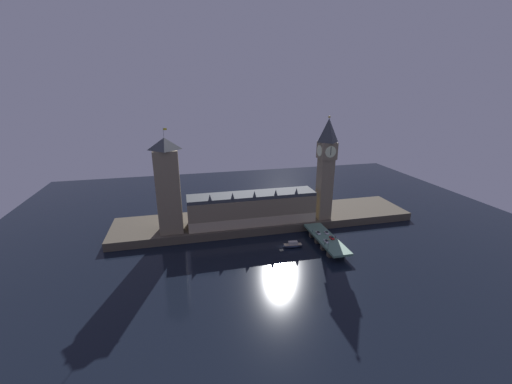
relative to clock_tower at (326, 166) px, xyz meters
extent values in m
plane|color=black|center=(-39.91, -26.17, -44.78)|extent=(400.00, 400.00, 0.00)
cube|color=#4C4438|center=(-39.91, 12.83, -41.92)|extent=(220.00, 42.00, 5.72)
cube|color=#7F7056|center=(-52.69, 3.47, -29.45)|extent=(89.38, 18.28, 19.23)
cube|color=tan|center=(-52.69, -5.79, -35.60)|extent=(89.38, 0.20, 6.92)
cube|color=#383D42|center=(-52.69, 3.47, -18.63)|extent=(89.38, 16.82, 2.40)
cone|color=#383D42|center=(-82.48, -4.30, -15.32)|extent=(2.40, 2.40, 4.23)
cone|color=#383D42|center=(-67.58, -4.30, -15.32)|extent=(2.40, 2.40, 4.23)
cone|color=#383D42|center=(-52.69, -4.30, -15.32)|extent=(2.40, 2.40, 4.23)
cone|color=#383D42|center=(-37.79, -4.30, -15.32)|extent=(2.40, 2.40, 4.23)
cone|color=#383D42|center=(-22.89, -4.30, -15.32)|extent=(2.40, 2.40, 4.23)
cube|color=#7F7056|center=(0.00, 0.00, -16.83)|extent=(9.34, 9.34, 44.47)
cube|color=#7F7056|center=(0.00, 0.00, 11.20)|extent=(11.02, 11.02, 11.59)
cylinder|color=beige|center=(0.00, -5.64, 11.20)|extent=(7.92, 0.25, 7.92)
cylinder|color=beige|center=(0.00, 5.64, 11.20)|extent=(7.92, 0.25, 7.92)
cylinder|color=beige|center=(5.64, 0.00, 11.20)|extent=(0.25, 7.92, 7.92)
cylinder|color=beige|center=(-5.64, 0.00, 11.20)|extent=(0.25, 7.92, 7.92)
cube|color=black|center=(0.00, -5.82, 11.80)|extent=(0.36, 0.10, 5.94)
pyramid|color=#383D42|center=(0.00, 0.00, 25.01)|extent=(11.02, 11.02, 16.02)
sphere|color=gold|center=(0.00, 0.00, 33.82)|extent=(1.60, 1.60, 1.60)
cube|color=#7F7056|center=(-108.17, 2.80, -11.61)|extent=(14.94, 14.94, 54.90)
pyramid|color=#383D42|center=(-108.17, 2.80, 19.55)|extent=(15.24, 15.24, 7.43)
cylinder|color=#99999E|center=(-108.17, 2.80, 26.27)|extent=(0.24, 0.24, 6.00)
cube|color=gold|center=(-107.07, 2.80, 28.37)|extent=(2.00, 0.08, 1.20)
cube|color=slate|center=(-11.57, -31.17, -39.96)|extent=(12.49, 46.00, 1.40)
cube|color=#4C4438|center=(-11.57, -44.97, -42.72)|extent=(10.61, 3.20, 4.12)
cube|color=#4C4438|center=(-11.57, -35.77, -42.72)|extent=(10.61, 3.20, 4.12)
cube|color=#4C4438|center=(-11.57, -26.57, -42.72)|extent=(10.61, 3.20, 4.12)
cube|color=#4C4438|center=(-11.57, -17.37, -42.72)|extent=(10.61, 3.20, 4.12)
cube|color=white|center=(-14.32, -24.80, -38.65)|extent=(1.95, 4.04, 0.86)
cube|color=black|center=(-14.32, -24.80, -38.00)|extent=(1.60, 1.82, 0.45)
cylinder|color=black|center=(-15.25, -23.54, -38.94)|extent=(0.22, 0.64, 0.64)
cylinder|color=black|center=(-13.39, -23.54, -38.94)|extent=(0.22, 0.64, 0.64)
cylinder|color=black|center=(-15.25, -26.05, -38.94)|extent=(0.22, 0.64, 0.64)
cylinder|color=black|center=(-13.39, -26.05, -38.94)|extent=(0.22, 0.64, 0.64)
cube|color=white|center=(-14.32, -37.07, -38.71)|extent=(1.78, 4.50, 0.73)
cube|color=black|center=(-14.32, -37.07, -38.12)|extent=(1.46, 2.03, 0.45)
cylinder|color=black|center=(-15.16, -35.67, -38.94)|extent=(0.22, 0.64, 0.64)
cylinder|color=black|center=(-13.47, -35.67, -38.94)|extent=(0.22, 0.64, 0.64)
cylinder|color=black|center=(-15.16, -38.46, -38.94)|extent=(0.22, 0.64, 0.64)
cylinder|color=black|center=(-13.47, -38.46, -38.94)|extent=(0.22, 0.64, 0.64)
cube|color=red|center=(-8.82, -33.48, -38.66)|extent=(1.87, 4.05, 0.84)
cube|color=black|center=(-8.82, -33.48, -38.01)|extent=(1.54, 1.82, 0.45)
cylinder|color=black|center=(-7.93, -34.74, -38.94)|extent=(0.22, 0.64, 0.64)
cylinder|color=black|center=(-9.71, -34.74, -38.94)|extent=(0.22, 0.64, 0.64)
cylinder|color=black|center=(-7.93, -32.23, -38.94)|extent=(0.22, 0.64, 0.64)
cylinder|color=black|center=(-9.71, -32.23, -38.94)|extent=(0.22, 0.64, 0.64)
cube|color=white|center=(-8.82, -25.77, -38.69)|extent=(1.94, 4.13, 0.77)
cube|color=black|center=(-8.82, -25.77, -38.08)|extent=(1.59, 1.86, 0.45)
cylinder|color=black|center=(-7.90, -27.05, -38.94)|extent=(0.22, 0.64, 0.64)
cylinder|color=black|center=(-9.75, -27.05, -38.94)|extent=(0.22, 0.64, 0.64)
cylinder|color=black|center=(-7.90, -24.49, -38.94)|extent=(0.22, 0.64, 0.64)
cylinder|color=black|center=(-9.75, -24.49, -38.94)|extent=(0.22, 0.64, 0.64)
cylinder|color=black|center=(-17.07, -40.73, -38.82)|extent=(0.28, 0.28, 0.87)
cylinder|color=black|center=(-17.07, -40.73, -38.02)|extent=(0.38, 0.38, 0.73)
sphere|color=tan|center=(-17.07, -40.73, -37.53)|extent=(0.24, 0.24, 0.24)
cylinder|color=black|center=(-6.08, -33.01, -38.87)|extent=(0.28, 0.28, 0.78)
cylinder|color=brown|center=(-6.08, -33.01, -38.15)|extent=(0.38, 0.38, 0.65)
sphere|color=tan|center=(-6.08, -33.01, -37.73)|extent=(0.21, 0.21, 0.21)
cylinder|color=black|center=(-17.07, -21.80, -38.87)|extent=(0.28, 0.28, 0.77)
cylinder|color=navy|center=(-17.07, -21.80, -38.16)|extent=(0.38, 0.38, 0.64)
sphere|color=tan|center=(-17.07, -21.80, -37.74)|extent=(0.21, 0.21, 0.21)
cylinder|color=#2D3333|center=(-17.47, -45.89, -39.01)|extent=(0.56, 0.56, 0.50)
cylinder|color=#2D3333|center=(-17.47, -45.89, -35.88)|extent=(0.18, 0.18, 5.76)
sphere|color=#F9E5A3|center=(-17.47, -45.89, -32.45)|extent=(0.60, 0.60, 0.60)
sphere|color=#F9E5A3|center=(-17.92, -45.89, -32.80)|extent=(0.44, 0.44, 0.44)
sphere|color=#F9E5A3|center=(-17.02, -45.89, -32.80)|extent=(0.44, 0.44, 0.44)
ellipsoid|color=#1E2842|center=(-33.14, -28.58, -43.78)|extent=(13.05, 5.22, 2.00)
cube|color=tan|center=(-33.14, -28.58, -42.87)|extent=(11.45, 4.28, 0.24)
cube|color=#B7B2A8|center=(-33.14, -28.58, -41.75)|extent=(5.94, 3.03, 2.00)
camera|label=1|loc=(-97.52, -198.21, 51.28)|focal=22.00mm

